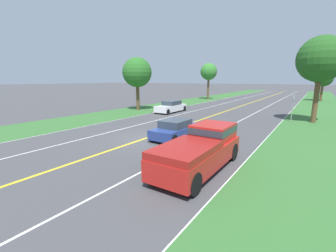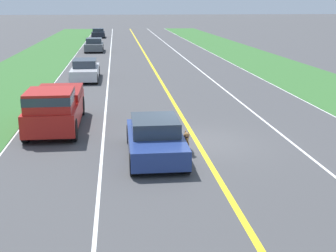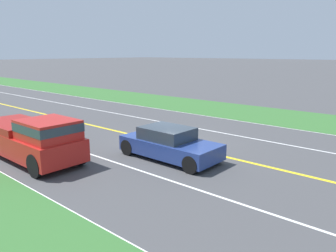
# 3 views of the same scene
# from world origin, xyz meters

# --- Properties ---
(ground_plane) EXTENTS (400.00, 400.00, 0.00)m
(ground_plane) POSITION_xyz_m (0.00, 0.00, 0.00)
(ground_plane) COLOR #424244
(centre_divider_line) EXTENTS (0.18, 160.00, 0.01)m
(centre_divider_line) POSITION_xyz_m (0.00, 0.00, 0.00)
(centre_divider_line) COLOR yellow
(centre_divider_line) RESTS_ON ground
(lane_edge_line_right) EXTENTS (0.14, 160.00, 0.01)m
(lane_edge_line_right) POSITION_xyz_m (7.00, 0.00, 0.00)
(lane_edge_line_right) COLOR white
(lane_edge_line_right) RESTS_ON ground
(lane_edge_line_left) EXTENTS (0.14, 160.00, 0.01)m
(lane_edge_line_left) POSITION_xyz_m (-7.00, 0.00, 0.00)
(lane_edge_line_left) COLOR white
(lane_edge_line_left) RESTS_ON ground
(lane_dash_same_dir) EXTENTS (0.10, 160.00, 0.01)m
(lane_dash_same_dir) POSITION_xyz_m (3.50, 0.00, 0.00)
(lane_dash_same_dir) COLOR white
(lane_dash_same_dir) RESTS_ON ground
(lane_dash_oncoming) EXTENTS (0.10, 160.00, 0.01)m
(lane_dash_oncoming) POSITION_xyz_m (-3.50, 0.00, 0.00)
(lane_dash_oncoming) COLOR white
(lane_dash_oncoming) RESTS_ON ground
(grass_verge_left) EXTENTS (6.00, 160.00, 0.03)m
(grass_verge_left) POSITION_xyz_m (-10.00, 0.00, 0.01)
(grass_verge_left) COLOR #33662D
(grass_verge_left) RESTS_ON ground
(ego_car) EXTENTS (1.85, 4.23, 1.30)m
(ego_car) POSITION_xyz_m (1.68, 1.34, 0.61)
(ego_car) COLOR navy
(ego_car) RESTS_ON ground
(dog) EXTENTS (0.28, 1.08, 0.80)m
(dog) POSITION_xyz_m (0.58, 0.98, 0.51)
(dog) COLOR olive
(dog) RESTS_ON ground
(pickup_truck) EXTENTS (2.01, 5.49, 1.84)m
(pickup_truck) POSITION_xyz_m (5.47, -2.69, 0.94)
(pickup_truck) COLOR red
(pickup_truck) RESTS_ON ground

